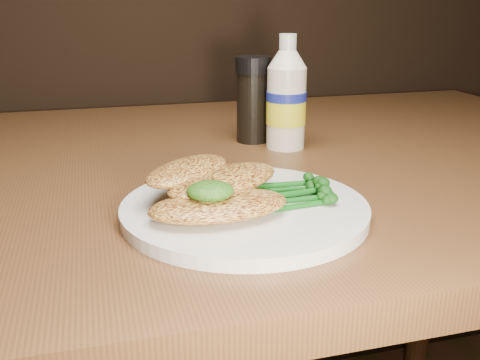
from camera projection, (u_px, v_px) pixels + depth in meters
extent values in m
cylinder|color=white|center=(245.00, 209.00, 0.55)|extent=(0.25, 0.25, 0.01)
ellipsoid|color=gold|center=(219.00, 206.00, 0.51)|extent=(0.14, 0.08, 0.02)
ellipsoid|color=gold|center=(224.00, 180.00, 0.55)|extent=(0.15, 0.13, 0.02)
ellipsoid|color=gold|center=(188.00, 170.00, 0.56)|extent=(0.13, 0.13, 0.02)
ellipsoid|color=black|center=(210.00, 191.00, 0.50)|extent=(0.05, 0.05, 0.02)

